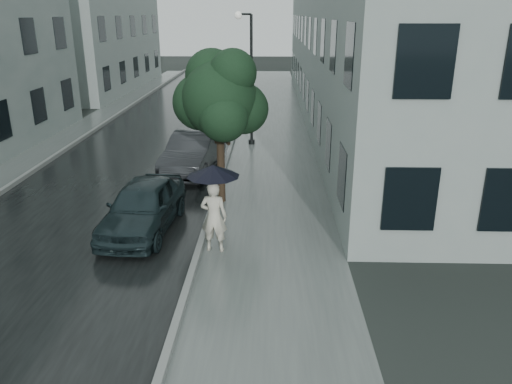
{
  "coord_description": "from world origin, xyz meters",
  "views": [
    {
      "loc": [
        0.16,
        -9.1,
        5.55
      ],
      "look_at": [
        -0.2,
        2.69,
        1.3
      ],
      "focal_mm": 35.0,
      "sensor_mm": 36.0,
      "label": 1
    }
  ],
  "objects_px": {
    "street_tree": "(220,97)",
    "car_far": "(193,152)",
    "pedestrian": "(214,217)",
    "car_near": "(143,206)",
    "lamp_post": "(248,71)"
  },
  "relations": [
    {
      "from": "street_tree",
      "to": "car_far",
      "type": "distance_m",
      "value": 4.14
    },
    {
      "from": "street_tree",
      "to": "lamp_post",
      "type": "relative_size",
      "value": 0.83
    },
    {
      "from": "pedestrian",
      "to": "street_tree",
      "type": "xyz_separation_m",
      "value": [
        -0.15,
        3.51,
        2.33
      ]
    },
    {
      "from": "car_near",
      "to": "street_tree",
      "type": "bearing_deg",
      "value": 55.28
    },
    {
      "from": "lamp_post",
      "to": "car_far",
      "type": "bearing_deg",
      "value": -103.02
    },
    {
      "from": "street_tree",
      "to": "car_near",
      "type": "xyz_separation_m",
      "value": [
        -1.88,
        -2.33,
        -2.54
      ]
    },
    {
      "from": "car_far",
      "to": "car_near",
      "type": "bearing_deg",
      "value": -89.3
    },
    {
      "from": "pedestrian",
      "to": "street_tree",
      "type": "bearing_deg",
      "value": -82.07
    },
    {
      "from": "lamp_post",
      "to": "pedestrian",
      "type": "bearing_deg",
      "value": -80.99
    },
    {
      "from": "street_tree",
      "to": "car_far",
      "type": "bearing_deg",
      "value": 113.66
    },
    {
      "from": "street_tree",
      "to": "lamp_post",
      "type": "bearing_deg",
      "value": 85.92
    },
    {
      "from": "street_tree",
      "to": "lamp_post",
      "type": "height_order",
      "value": "lamp_post"
    },
    {
      "from": "street_tree",
      "to": "car_near",
      "type": "height_order",
      "value": "street_tree"
    },
    {
      "from": "car_near",
      "to": "lamp_post",
      "type": "bearing_deg",
      "value": 80.05
    },
    {
      "from": "pedestrian",
      "to": "street_tree",
      "type": "height_order",
      "value": "street_tree"
    }
  ]
}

